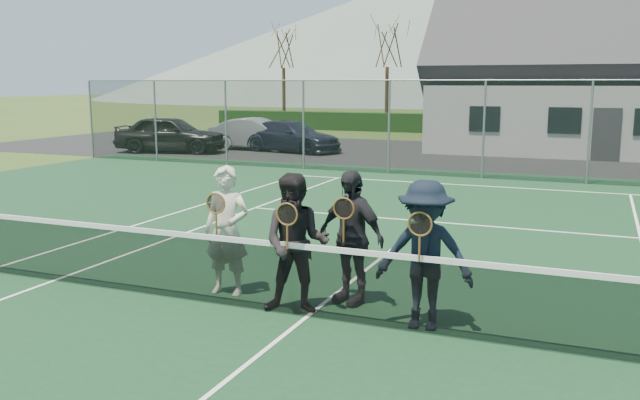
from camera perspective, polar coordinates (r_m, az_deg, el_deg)
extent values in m
plane|color=#334C1B|center=(27.82, 15.60, 3.47)|extent=(220.00, 220.00, 0.00)
cube|color=#14381E|center=(8.66, -1.09, -9.90)|extent=(30.00, 30.00, 0.02)
cube|color=black|center=(28.56, 7.60, 3.92)|extent=(40.00, 12.00, 0.01)
cube|color=black|center=(39.67, 17.77, 5.98)|extent=(40.00, 1.20, 1.10)
cone|color=slate|center=(106.46, 7.18, 13.10)|extent=(110.00, 110.00, 18.00)
imported|color=black|center=(29.32, -12.48, 5.45)|extent=(4.88, 2.83, 1.56)
imported|color=#979C9F|center=(29.87, -5.29, 5.54)|extent=(4.21, 1.50, 1.38)
imported|color=black|center=(28.94, -2.43, 5.37)|extent=(4.82, 2.71, 1.32)
cube|color=white|center=(19.84, 12.73, 1.20)|extent=(10.97, 0.06, 0.01)
cube|color=white|center=(10.89, -21.49, -6.35)|extent=(0.06, 23.77, 0.01)
cube|color=white|center=(14.54, 9.02, -1.80)|extent=(8.23, 0.06, 0.01)
cube|color=white|center=(8.65, -1.09, -9.81)|extent=(0.06, 12.80, 0.01)
cube|color=black|center=(8.51, -1.10, -6.92)|extent=(11.60, 0.02, 0.88)
cube|color=white|center=(8.39, -1.11, -3.98)|extent=(11.60, 0.03, 0.07)
cylinder|color=slate|center=(27.84, -18.72, 6.42)|extent=(0.07, 0.07, 3.00)
cylinder|color=slate|center=(25.97, -13.69, 6.44)|extent=(0.07, 0.07, 3.00)
cylinder|color=slate|center=(24.33, -7.92, 6.41)|extent=(0.07, 0.07, 3.00)
cylinder|color=slate|center=(22.97, -1.40, 6.30)|extent=(0.07, 0.07, 3.00)
cylinder|color=slate|center=(21.93, 5.83, 6.08)|extent=(0.07, 0.07, 3.00)
cylinder|color=slate|center=(21.27, 13.63, 5.74)|extent=(0.07, 0.07, 3.00)
cylinder|color=slate|center=(21.02, 21.76, 5.27)|extent=(0.07, 0.07, 3.00)
cube|color=black|center=(21.27, 13.63, 5.74)|extent=(30.00, 0.03, 3.00)
cylinder|color=slate|center=(21.22, 13.80, 9.78)|extent=(30.00, 0.04, 0.04)
cube|color=silver|center=(31.51, 23.90, 6.26)|extent=(15.00, 8.00, 2.80)
pyramid|color=#2D2D33|center=(31.59, 24.45, 13.96)|extent=(15.60, 8.20, 4.10)
cube|color=#2D2D33|center=(27.52, 22.96, 5.08)|extent=(1.00, 0.06, 2.00)
cube|color=black|center=(27.81, 13.68, 6.65)|extent=(1.20, 0.06, 1.00)
cube|color=black|center=(27.51, 19.90, 6.31)|extent=(1.20, 0.06, 1.00)
cylinder|color=#362413|center=(44.83, -3.06, 8.59)|extent=(0.22, 0.22, 3.85)
cylinder|color=#362113|center=(42.30, 5.63, 8.48)|extent=(0.22, 0.22, 3.85)
cylinder|color=#3C2315|center=(40.50, 20.84, 7.83)|extent=(0.22, 0.22, 3.85)
imported|color=beige|center=(9.43, -7.85, -2.58)|extent=(0.69, 0.48, 1.80)
torus|color=brown|center=(9.12, -8.77, -0.28)|extent=(0.29, 0.02, 0.29)
cylinder|color=black|center=(9.12, -8.77, -0.28)|extent=(0.25, 0.00, 0.25)
cylinder|color=brown|center=(9.17, -8.72, -2.00)|extent=(0.03, 0.03, 0.32)
imported|color=black|center=(8.61, -2.00, -3.69)|extent=(1.01, 0.87, 1.80)
torus|color=brown|center=(8.28, -2.79, -1.20)|extent=(0.29, 0.02, 0.29)
cylinder|color=black|center=(8.28, -2.79, -1.20)|extent=(0.25, 0.00, 0.25)
cylinder|color=brown|center=(8.34, -2.78, -3.09)|extent=(0.03, 0.03, 0.32)
imported|color=black|center=(8.99, 2.60, -3.12)|extent=(1.14, 0.77, 1.80)
torus|color=brown|center=(8.65, 2.01, -0.72)|extent=(0.29, 0.02, 0.29)
cylinder|color=black|center=(8.65, 2.01, -0.72)|extent=(0.25, 0.00, 0.25)
cylinder|color=brown|center=(8.71, 2.00, -2.53)|extent=(0.03, 0.03, 0.32)
imported|color=black|center=(8.14, 8.81, -4.61)|extent=(1.20, 0.73, 1.80)
torus|color=brown|center=(7.79, 8.42, -2.02)|extent=(0.29, 0.02, 0.29)
cylinder|color=black|center=(7.79, 8.42, -2.02)|extent=(0.25, 0.00, 0.25)
cylinder|color=brown|center=(7.85, 8.37, -4.02)|extent=(0.03, 0.03, 0.32)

